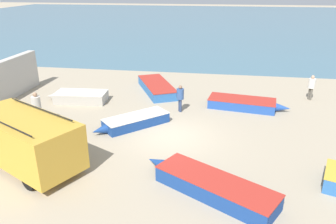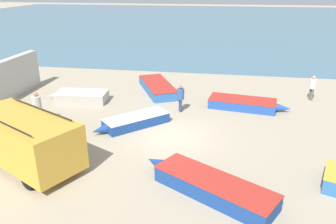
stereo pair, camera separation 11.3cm
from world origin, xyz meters
name	(u,v)px [view 2 (the right image)]	position (x,y,z in m)	size (l,w,h in m)	color
ground_plane	(169,136)	(0.00, 0.00, 0.00)	(200.00, 200.00, 0.00)	tan
sea_water	(212,20)	(0.00, 52.00, 0.00)	(120.00, 80.00, 0.01)	#477084
parked_van	(24,139)	(-5.33, -3.57, 1.18)	(5.55, 4.25, 2.26)	gold
fishing_rowboat_0	(244,104)	(3.81, 4.51, 0.28)	(4.82, 2.15, 0.56)	#234CA3
fishing_rowboat_1	(157,87)	(-2.01, 6.93, 0.31)	(3.47, 5.49, 0.61)	#2D66AD
fishing_rowboat_2	(134,121)	(-2.02, 0.89, 0.27)	(3.62, 3.51, 0.55)	navy
fishing_rowboat_3	(209,185)	(2.15, -4.33, 0.31)	(5.17, 3.55, 0.62)	navy
fishing_rowboat_5	(80,97)	(-6.37, 4.02, 0.32)	(3.89, 1.72, 0.63)	#ADA89E
fisherman_0	(313,86)	(8.06, 6.71, 0.96)	(0.42, 0.42, 1.60)	#5B564C
fisherman_1	(16,113)	(-7.60, -0.71, 1.01)	(0.44, 0.44, 1.69)	navy
fisherman_2	(37,105)	(-7.10, 0.42, 1.04)	(0.46, 0.46, 1.74)	#38383D
fisherman_3	(181,96)	(0.10, 3.36, 0.95)	(0.42, 0.42, 1.58)	navy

